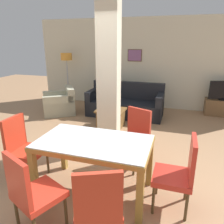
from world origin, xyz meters
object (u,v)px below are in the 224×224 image
at_px(sofa, 125,105).
at_px(dining_table, 94,152).
at_px(dining_chair_head_left, 23,146).
at_px(dining_chair_near_left, 31,191).
at_px(dining_chair_near_right, 98,205).
at_px(bottle, 119,104).
at_px(coffee_table, 111,118).
at_px(armchair, 60,104).
at_px(floor_lamp, 67,61).
at_px(dining_chair_far_right, 134,136).
at_px(dining_chair_head_right, 180,171).

bearing_deg(sofa, dining_table, 96.99).
relative_size(dining_table, dining_chair_head_left, 1.54).
height_order(dining_table, dining_chair_near_left, dining_chair_near_left).
bearing_deg(dining_chair_near_right, bottle, 78.51).
distance_m(coffee_table, bottle, 0.38).
xyz_separation_m(dining_chair_near_left, bottle, (-0.02, 3.41, 0.01)).
distance_m(sofa, armchair, 1.90).
distance_m(armchair, floor_lamp, 1.56).
height_order(dining_chair_head_left, bottle, dining_chair_head_left).
relative_size(dining_chair_far_right, dining_chair_near_right, 1.00).
xyz_separation_m(dining_chair_near_right, coffee_table, (-0.91, 3.23, -0.30)).
bearing_deg(sofa, dining_chair_near_right, 100.56).
xyz_separation_m(dining_chair_far_right, dining_chair_near_right, (0.00, -1.68, 0.00)).
xyz_separation_m(dining_chair_head_right, floor_lamp, (-3.64, 4.00, 0.87)).
bearing_deg(dining_chair_near_right, dining_chair_near_left, 157.02).
relative_size(dining_chair_head_right, coffee_table, 1.44).
xyz_separation_m(dining_chair_near_left, dining_chair_head_left, (-0.78, 0.84, 0.00)).
relative_size(dining_chair_near_right, armchair, 0.83).
xyz_separation_m(dining_chair_head_left, dining_chair_near_right, (1.52, -0.83, 0.00)).
bearing_deg(floor_lamp, armchair, -75.13).
relative_size(dining_chair_near_left, floor_lamp, 0.59).
relative_size(dining_table, dining_chair_far_right, 1.54).
bearing_deg(bottle, floor_lamp, 146.46).
xyz_separation_m(dining_table, dining_chair_near_right, (0.37, -0.83, -0.08)).
xyz_separation_m(dining_chair_head_right, dining_chair_near_right, (-0.73, -0.83, 0.00)).
xyz_separation_m(dining_chair_far_right, armchair, (-2.64, 2.10, -0.26)).
bearing_deg(floor_lamp, dining_chair_near_left, -65.79).
distance_m(dining_chair_head_right, sofa, 3.70).
height_order(dining_table, dining_chair_head_right, dining_chair_head_right).
bearing_deg(dining_chair_near_left, bottle, 114.00).
bearing_deg(dining_chair_head_right, bottle, 30.13).
bearing_deg(floor_lamp, dining_table, -57.53).
bearing_deg(sofa, dining_chair_head_left, 77.60).
distance_m(dining_chair_near_right, bottle, 3.48).
relative_size(dining_chair_far_right, coffee_table, 1.44).
height_order(dining_table, bottle, dining_table).
distance_m(dining_table, dining_chair_head_right, 1.10).
height_order(dining_chair_head_right, coffee_table, dining_chair_head_right).
xyz_separation_m(dining_chair_head_right, dining_chair_head_left, (-2.26, 0.00, 0.00)).
bearing_deg(dining_chair_head_left, dining_chair_near_left, 43.03).
bearing_deg(dining_chair_near_left, dining_chair_near_right, 24.75).
bearing_deg(dining_chair_head_left, floor_lamp, -160.82).
height_order(dining_chair_near_right, coffee_table, dining_chair_near_right).
distance_m(dining_chair_near_left, dining_chair_head_left, 1.15).
relative_size(sofa, floor_lamp, 1.25).
distance_m(dining_chair_far_right, sofa, 2.64).
bearing_deg(dining_chair_head_left, coffee_table, 165.62).
relative_size(dining_chair_head_left, sofa, 0.47).
height_order(dining_chair_head_left, coffee_table, dining_chair_head_left).
bearing_deg(bottle, dining_chair_head_left, -106.61).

